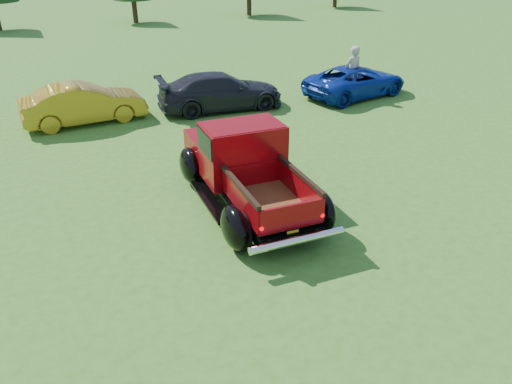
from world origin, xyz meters
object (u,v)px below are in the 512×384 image
pickup_truck (243,164)px  show_car_grey (221,91)px  spectator (352,72)px  show_car_yellow (84,104)px  show_car_blue (356,81)px

pickup_truck → show_car_grey: bearing=75.5°
pickup_truck → spectator: spectator is taller
show_car_yellow → show_car_grey: (4.66, -0.75, -0.00)m
pickup_truck → show_car_blue: (7.74, 5.66, -0.29)m
pickup_truck → spectator: bearing=42.1°
show_car_blue → spectator: bearing=105.1°
show_car_grey → pickup_truck: bearing=167.7°
pickup_truck → show_car_grey: size_ratio=1.16×
show_car_grey → show_car_blue: bearing=-92.7°
pickup_truck → show_car_blue: pickup_truck is taller
pickup_truck → show_car_grey: pickup_truck is taller
spectator → pickup_truck: bearing=35.1°
spectator → show_car_blue: bearing=-159.3°
show_car_grey → spectator: bearing=-94.6°
show_car_yellow → show_car_blue: bearing=-100.2°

